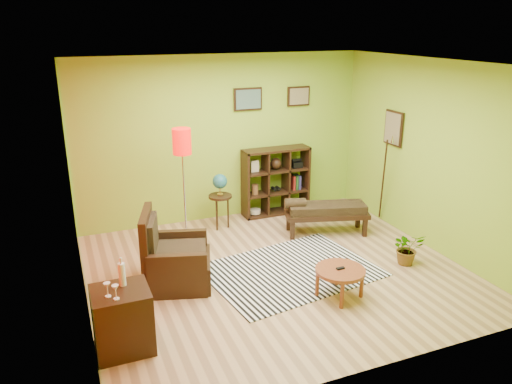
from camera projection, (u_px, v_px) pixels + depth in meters
name	position (u px, v px, depth m)	size (l,w,h in m)	color
ground	(276.00, 271.00, 6.93)	(5.00, 5.00, 0.00)	tan
room_shell	(271.00, 145.00, 6.33)	(5.04, 4.54, 2.82)	#8AB52D
zebra_rug	(291.00, 270.00, 6.93)	(2.26, 1.64, 0.01)	white
coffee_table	(340.00, 273.00, 6.18)	(0.62, 0.62, 0.40)	brown
armchair	(173.00, 262.00, 6.50)	(1.03, 1.02, 1.02)	black
side_cabinet	(122.00, 320.00, 5.17)	(0.58, 0.53, 1.01)	black
floor_lamp	(182.00, 152.00, 7.20)	(0.28, 0.28, 1.84)	silver
globe_table	(220.00, 188.00, 8.16)	(0.38, 0.38, 0.94)	black
cube_shelf	(277.00, 181.00, 8.84)	(1.20, 0.35, 1.20)	black
bench	(324.00, 211.00, 8.04)	(1.41, 0.83, 0.62)	black
potted_plant	(407.00, 251.00, 7.08)	(0.43, 0.48, 0.37)	#26661E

